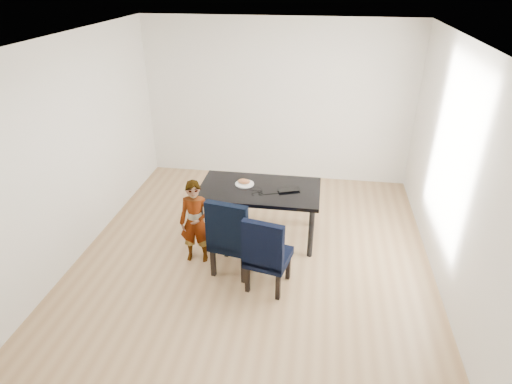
% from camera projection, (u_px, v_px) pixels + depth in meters
% --- Properties ---
extents(floor, '(4.50, 5.00, 0.01)m').
position_uv_depth(floor, '(254.00, 257.00, 5.60)').
color(floor, tan).
rests_on(floor, ground).
extents(ceiling, '(4.50, 5.00, 0.01)m').
position_uv_depth(ceiling, '(253.00, 39.00, 4.33)').
color(ceiling, white).
rests_on(ceiling, wall_back).
extents(wall_back, '(4.50, 0.01, 2.70)m').
position_uv_depth(wall_back, '(277.00, 102.00, 7.15)').
color(wall_back, white).
rests_on(wall_back, ground).
extents(wall_front, '(4.50, 0.01, 2.70)m').
position_uv_depth(wall_front, '(192.00, 316.00, 2.77)').
color(wall_front, silver).
rests_on(wall_front, ground).
extents(wall_left, '(0.01, 5.00, 2.70)m').
position_uv_depth(wall_left, '(73.00, 151.00, 5.27)').
color(wall_left, white).
rests_on(wall_left, ground).
extents(wall_right, '(0.01, 5.00, 2.70)m').
position_uv_depth(wall_right, '(457.00, 175.00, 4.66)').
color(wall_right, silver).
rests_on(wall_right, ground).
extents(dining_table, '(1.60, 0.90, 0.75)m').
position_uv_depth(dining_table, '(259.00, 213.00, 5.85)').
color(dining_table, black).
rests_on(dining_table, floor).
extents(chair_left, '(0.58, 0.60, 1.04)m').
position_uv_depth(chair_left, '(234.00, 234.00, 5.13)').
color(chair_left, black).
rests_on(chair_left, floor).
extents(chair_right, '(0.56, 0.57, 0.97)m').
position_uv_depth(chair_right, '(269.00, 251.00, 4.87)').
color(chair_right, black).
rests_on(chair_right, floor).
extents(child, '(0.43, 0.30, 1.11)m').
position_uv_depth(child, '(196.00, 222.00, 5.30)').
color(child, '#FF4615').
rests_on(child, floor).
extents(plate, '(0.27, 0.27, 0.01)m').
position_uv_depth(plate, '(245.00, 184.00, 5.78)').
color(plate, silver).
rests_on(plate, dining_table).
extents(sandwich, '(0.18, 0.12, 0.07)m').
position_uv_depth(sandwich, '(244.00, 181.00, 5.76)').
color(sandwich, '#C67846').
rests_on(sandwich, plate).
extents(laptop, '(0.34, 0.28, 0.02)m').
position_uv_depth(laptop, '(288.00, 189.00, 5.64)').
color(laptop, black).
rests_on(laptop, dining_table).
extents(cable_tangle, '(0.18, 0.18, 0.01)m').
position_uv_depth(cable_tangle, '(257.00, 194.00, 5.54)').
color(cable_tangle, black).
rests_on(cable_tangle, dining_table).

